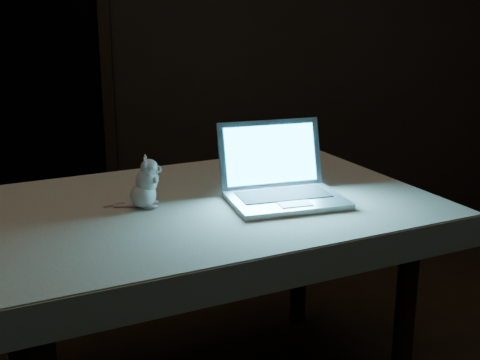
{
  "coord_description": "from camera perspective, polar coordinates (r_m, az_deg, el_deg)",
  "views": [
    {
      "loc": [
        0.02,
        -2.06,
        1.48
      ],
      "look_at": [
        0.16,
        0.07,
        0.85
      ],
      "focal_mm": 48.0,
      "sensor_mm": 36.0,
      "label": 1
    }
  ],
  "objects": [
    {
      "name": "laptop",
      "position": [
        2.17,
        4.24,
        1.22
      ],
      "size": [
        0.45,
        0.42,
        0.26
      ],
      "primitive_type": null,
      "rotation": [
        0.0,
        0.0,
        0.23
      ],
      "color": "#A2A1A6",
      "rests_on": "tablecloth"
    },
    {
      "name": "doorway",
      "position": [
        4.72,
        -17.77,
        10.47
      ],
      "size": [
        1.06,
        0.36,
        2.13
      ],
      "primitive_type": null,
      "color": "black",
      "rests_on": "back_wall"
    },
    {
      "name": "back_wall",
      "position": [
        4.57,
        -4.11,
        13.97
      ],
      "size": [
        4.5,
        0.04,
        2.6
      ],
      "primitive_type": "cube",
      "color": "black",
      "rests_on": "ground"
    },
    {
      "name": "tablecloth",
      "position": [
        2.19,
        -5.15,
        -3.74
      ],
      "size": [
        1.79,
        1.44,
        0.11
      ],
      "primitive_type": null,
      "rotation": [
        0.0,
        0.0,
        0.28
      ],
      "color": "beige",
      "rests_on": "table"
    },
    {
      "name": "plush_mouse",
      "position": [
        2.16,
        -8.65,
        -0.18
      ],
      "size": [
        0.13,
        0.13,
        0.18
      ],
      "primitive_type": null,
      "rotation": [
        0.0,
        0.0,
        0.04
      ],
      "color": "silver",
      "rests_on": "tablecloth"
    },
    {
      "name": "table",
      "position": [
        2.37,
        -3.17,
        -11.07
      ],
      "size": [
        1.69,
        1.41,
        0.78
      ],
      "primitive_type": null,
      "rotation": [
        0.0,
        0.0,
        0.39
      ],
      "color": "black",
      "rests_on": "floor"
    }
  ]
}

